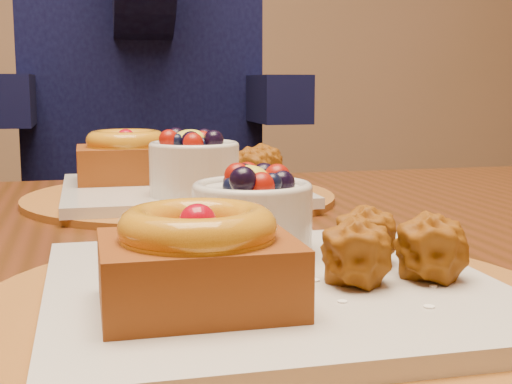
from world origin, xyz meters
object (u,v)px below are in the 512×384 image
dining_table (212,317)px  diner (138,28)px  chair_far (148,253)px  place_setting_near (265,271)px  place_setting_far (177,178)px

dining_table → diner: (0.00, 0.87, 0.33)m
chair_far → dining_table: bearing=-66.6°
place_setting_near → place_setting_far: size_ratio=1.00×
place_setting_far → chair_far: bearing=87.8°
place_setting_near → diner: diner is taller
dining_table → diner: 0.93m
dining_table → place_setting_near: size_ratio=4.21×
diner → chair_far: bearing=85.9°
dining_table → chair_far: size_ratio=1.80×
dining_table → place_setting_near: 0.24m
dining_table → place_setting_near: place_setting_near is taller
place_setting_far → chair_far: (0.03, 0.83, -0.29)m
diner → dining_table: bearing=-86.6°
place_setting_near → diner: 1.11m
place_setting_near → place_setting_far: bearing=90.2°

